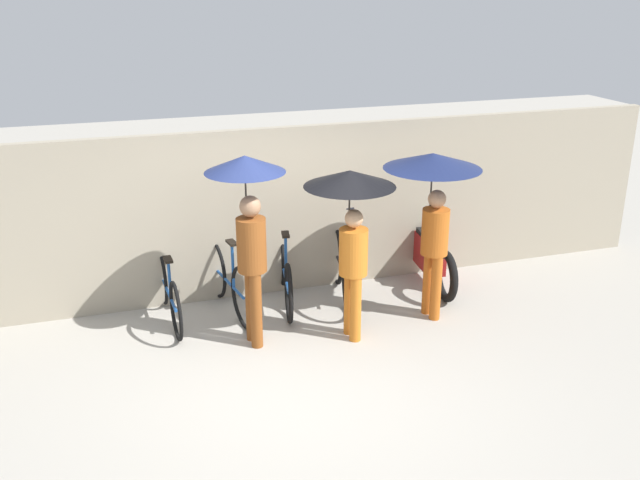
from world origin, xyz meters
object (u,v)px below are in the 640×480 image
object	(u,v)px
parked_bicycle_1	(229,281)
pedestrian_leading	(248,206)
pedestrian_center	(351,207)
motorcycle	(429,254)
parked_bicycle_2	(285,274)
parked_bicycle_0	(168,291)
pedestrian_trailing	(433,185)
parked_bicycle_3	(342,268)

from	to	relation	value
parked_bicycle_1	pedestrian_leading	size ratio (longest dim) A/B	0.83
pedestrian_center	parked_bicycle_1	bearing A→B (deg)	138.86
parked_bicycle_1	motorcycle	distance (m)	2.74
pedestrian_leading	parked_bicycle_2	bearing A→B (deg)	49.74
parked_bicycle_0	motorcycle	distance (m)	3.46
pedestrian_trailing	parked_bicycle_1	bearing A→B (deg)	156.61
parked_bicycle_0	pedestrian_center	world-z (taller)	pedestrian_center
parked_bicycle_3	pedestrian_center	size ratio (longest dim) A/B	0.89
parked_bicycle_2	parked_bicycle_3	size ratio (longest dim) A/B	1.05
parked_bicycle_0	pedestrian_center	distance (m)	2.46
parked_bicycle_3	motorcycle	size ratio (longest dim) A/B	0.88
pedestrian_leading	pedestrian_trailing	distance (m)	2.19
pedestrian_leading	pedestrian_trailing	world-z (taller)	pedestrian_leading
pedestrian_center	motorcycle	size ratio (longest dim) A/B	0.99
parked_bicycle_1	parked_bicycle_3	distance (m)	1.46
parked_bicycle_3	pedestrian_trailing	size ratio (longest dim) A/B	0.86
parked_bicycle_3	parked_bicycle_2	bearing A→B (deg)	92.60
pedestrian_trailing	motorcycle	xyz separation A→B (m)	(0.45, 0.88, -1.24)
parked_bicycle_1	motorcycle	world-z (taller)	parked_bicycle_1
parked_bicycle_1	parked_bicycle_2	size ratio (longest dim) A/B	0.98
parked_bicycle_0	parked_bicycle_2	size ratio (longest dim) A/B	0.95
parked_bicycle_0	pedestrian_trailing	bearing A→B (deg)	-106.91
parked_bicycle_0	pedestrian_leading	distance (m)	1.69
parked_bicycle_1	parked_bicycle_2	distance (m)	0.73
parked_bicycle_2	parked_bicycle_0	bearing A→B (deg)	103.35
pedestrian_leading	pedestrian_center	xyz separation A→B (m)	(1.10, -0.18, -0.07)
parked_bicycle_1	parked_bicycle_3	bearing A→B (deg)	-100.69
parked_bicycle_0	motorcycle	xyz separation A→B (m)	(3.46, 0.11, 0.01)
parked_bicycle_3	pedestrian_center	bearing A→B (deg)	176.09
pedestrian_center	pedestrian_trailing	size ratio (longest dim) A/B	0.97
parked_bicycle_2	pedestrian_trailing	size ratio (longest dim) A/B	0.90
parked_bicycle_0	parked_bicycle_3	bearing A→B (deg)	-93.55
motorcycle	parked_bicycle_3	bearing A→B (deg)	102.79
parked_bicycle_1	pedestrian_center	bearing A→B (deg)	-138.58
parked_bicycle_0	pedestrian_leading	size ratio (longest dim) A/B	0.81
pedestrian_center	pedestrian_trailing	world-z (taller)	pedestrian_trailing
parked_bicycle_0	motorcycle	bearing A→B (deg)	-90.76
parked_bicycle_0	motorcycle	world-z (taller)	parked_bicycle_0
parked_bicycle_0	pedestrian_leading	bearing A→B (deg)	-136.72
parked_bicycle_0	pedestrian_trailing	distance (m)	3.36
pedestrian_center	motorcycle	xyz separation A→B (m)	(1.53, 1.10, -1.15)
parked_bicycle_2	motorcycle	bearing A→B (deg)	-78.19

